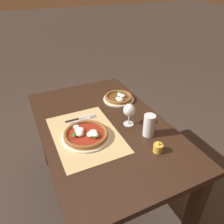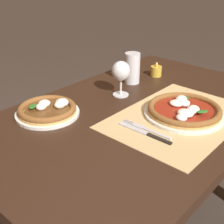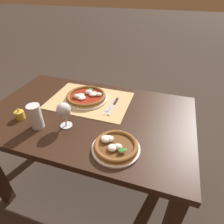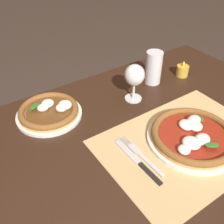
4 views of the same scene
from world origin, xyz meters
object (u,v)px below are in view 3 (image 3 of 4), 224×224
object	(u,v)px
fork	(109,106)
knife	(113,106)
pizza_near	(86,97)
votive_candle	(20,115)
pint_glass	(36,117)
pizza_far	(115,146)
wine_glass	(64,111)

from	to	relation	value
fork	knife	bearing A→B (deg)	-155.54
pizza_near	fork	distance (m)	0.19
votive_candle	pint_glass	bearing A→B (deg)	167.28
pizza_near	pizza_far	distance (m)	0.52
pizza_far	pizza_near	bearing A→B (deg)	-49.37
fork	votive_candle	size ratio (longest dim) A/B	2.78
pizza_near	wine_glass	world-z (taller)	wine_glass
wine_glass	knife	size ratio (longest dim) A/B	0.72
pizza_far	wine_glass	xyz separation A→B (m)	(0.33, -0.09, 0.09)
pizza_near	pint_glass	distance (m)	0.39
pizza_far	votive_candle	size ratio (longest dim) A/B	3.41
wine_glass	votive_candle	world-z (taller)	wine_glass
wine_glass	fork	distance (m)	0.33
pizza_far	wine_glass	size ratio (longest dim) A/B	1.58
pint_glass	fork	world-z (taller)	pint_glass
fork	knife	xyz separation A→B (m)	(-0.02, -0.01, 0.00)
pizza_far	votive_candle	distance (m)	0.64
pint_glass	votive_candle	world-z (taller)	pint_glass
pizza_far	fork	xyz separation A→B (m)	(0.15, -0.35, -0.01)
pint_glass	pizza_far	bearing A→B (deg)	176.20
pizza_far	fork	bearing A→B (deg)	-66.57
wine_glass	fork	size ratio (longest dim) A/B	0.77
knife	votive_candle	bearing A→B (deg)	30.64
knife	pizza_far	bearing A→B (deg)	109.42
pint_glass	fork	distance (m)	0.46
wine_glass	votive_candle	bearing A→B (deg)	4.28
pint_glass	votive_candle	xyz separation A→B (m)	(0.15, -0.03, -0.05)
pint_glass	knife	size ratio (longest dim) A/B	0.67
pizza_near	votive_candle	world-z (taller)	votive_candle
pizza_near	knife	world-z (taller)	pizza_near
pizza_far	knife	bearing A→B (deg)	-70.58
fork	votive_candle	world-z (taller)	votive_candle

